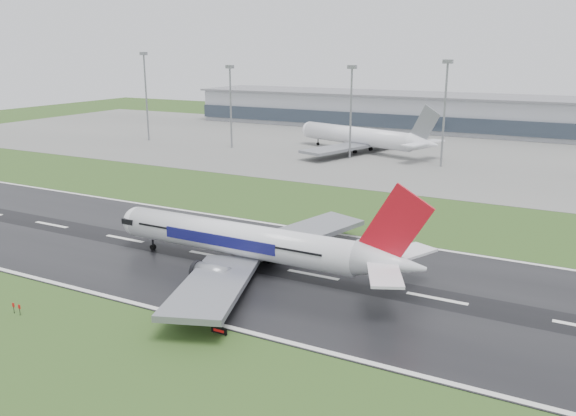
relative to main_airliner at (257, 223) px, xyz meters
The scene contains 11 objects.
ground 14.07m from the main_airliner, 167.32° to the left, with size 520.00×520.00×0.00m, color #29471A.
runway 14.04m from the main_airliner, 167.32° to the left, with size 400.00×45.00×0.10m, color black.
apron 128.24m from the main_airliner, 94.97° to the left, with size 400.00×130.00×0.08m, color slate.
terminal 187.82m from the main_airliner, 93.38° to the left, with size 240.00×36.00×15.00m, color #979AA2.
main_airliner is the anchor object (origin of this frame).
parked_airliner 119.36m from the main_airliner, 102.65° to the left, with size 59.61×55.50×17.47m, color white, non-canonical shape.
runway_sign 23.92m from the main_airliner, 71.85° to the right, with size 2.30×0.26×1.04m, color black, non-canonical shape.
floodmast_0 151.28m from the main_airliner, 137.27° to the left, with size 0.64×0.64×32.95m, color gray.
floodmast_1 125.23m from the main_airliner, 124.98° to the left, with size 0.64×0.64×28.55m, color gray.
floodmast_2 105.71m from the main_airliner, 103.77° to the left, with size 0.64×0.64×29.09m, color gray.
floodmast_3 102.88m from the main_airliner, 87.10° to the left, with size 0.64×0.64×31.07m, color gray.
Camera 1 is at (57.62, -80.19, 35.27)m, focal length 36.64 mm.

